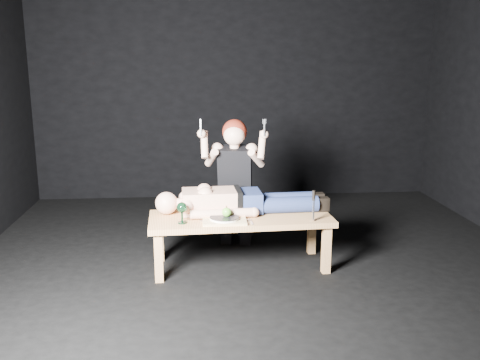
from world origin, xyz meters
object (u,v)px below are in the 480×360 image
at_px(table, 240,241).
at_px(serving_tray, 224,220).
at_px(kneeling_woman, 236,181).
at_px(lying_man, 243,198).
at_px(goblet, 182,213).
at_px(carving_knife, 313,206).

height_order(table, serving_tray, serving_tray).
bearing_deg(kneeling_woman, lying_man, -75.98).
bearing_deg(lying_man, serving_tray, -125.67).
xyz_separation_m(goblet, carving_knife, (1.06, -0.03, 0.04)).
height_order(kneeling_woman, serving_tray, kneeling_woman).
bearing_deg(goblet, serving_tray, 1.86).
height_order(goblet, carving_knife, carving_knife).
distance_m(kneeling_woman, serving_tray, 0.73).
bearing_deg(lying_man, goblet, -153.67).
bearing_deg(serving_tray, goblet, -178.14).
xyz_separation_m(table, serving_tray, (-0.14, -0.15, 0.24)).
bearing_deg(serving_tray, table, 45.40).
bearing_deg(kneeling_woman, carving_knife, -42.86).
height_order(serving_tray, goblet, goblet).
distance_m(lying_man, serving_tray, 0.35).
distance_m(table, goblet, 0.60).
distance_m(lying_man, kneeling_woman, 0.42).
relative_size(lying_man, serving_tray, 4.00).
bearing_deg(lying_man, table, -108.19).
height_order(table, carving_knife, carving_knife).
relative_size(table, lying_man, 1.08).
distance_m(table, lying_man, 0.37).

